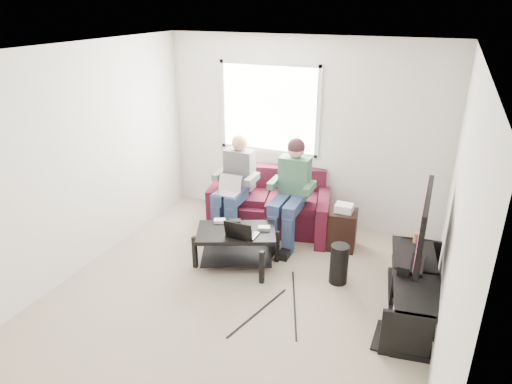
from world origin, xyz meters
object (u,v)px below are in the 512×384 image
sofa (270,206)px  subwoofer (339,264)px  tv_stand (413,294)px  tv (423,227)px  end_table (342,228)px  coffee_table (236,240)px

sofa → subwoofer: 1.62m
tv_stand → tv: (-0.00, 0.10, 0.73)m
tv → end_table: bearing=135.5°
tv_stand → end_table: 1.44m
tv_stand → end_table: (-0.97, 1.06, 0.06)m
coffee_table → subwoofer: size_ratio=2.27×
sofa → end_table: size_ratio=3.06×
subwoofer → sofa: bearing=140.2°
subwoofer → end_table: end_table is taller
coffee_table → tv: size_ratio=0.98×
sofa → subwoofer: size_ratio=4.00×
coffee_table → end_table: size_ratio=1.74×
tv → end_table: tv is taller
tv → subwoofer: (-0.83, 0.15, -0.71)m
sofa → tv_stand: bearing=-31.9°
sofa → subwoofer: bearing=-39.8°
sofa → coffee_table: 1.14m
tv → subwoofer: bearing=169.5°
sofa → coffee_table: size_ratio=1.76×
end_table → coffee_table: bearing=-140.4°
sofa → coffee_table: sofa is taller
sofa → coffee_table: bearing=-89.6°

